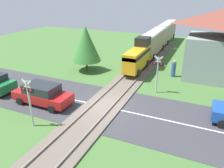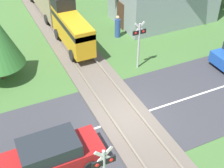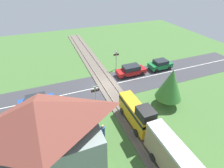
# 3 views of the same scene
# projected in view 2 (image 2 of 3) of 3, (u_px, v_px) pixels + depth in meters

# --- Properties ---
(ground_plane) EXTENTS (60.00, 60.00, 0.00)m
(ground_plane) POSITION_uv_depth(u_px,v_px,m) (125.00, 119.00, 16.35)
(ground_plane) COLOR #426B33
(road_surface) EXTENTS (48.00, 6.40, 0.02)m
(road_surface) POSITION_uv_depth(u_px,v_px,m) (125.00, 119.00, 16.35)
(road_surface) COLOR #38383D
(road_surface) RESTS_ON ground_plane
(track_bed) EXTENTS (2.80, 48.00, 0.24)m
(track_bed) POSITION_uv_depth(u_px,v_px,m) (125.00, 118.00, 16.31)
(track_bed) COLOR #665B51
(track_bed) RESTS_ON ground_plane
(car_near_crossing) EXTENTS (4.53, 1.93, 1.60)m
(car_near_crossing) POSITION_uv_depth(u_px,v_px,m) (50.00, 155.00, 13.32)
(car_near_crossing) COLOR #A81919
(car_near_crossing) RESTS_ON ground_plane
(crossing_signal_east_approach) EXTENTS (0.90, 0.18, 3.21)m
(crossing_signal_east_approach) POSITION_uv_depth(u_px,v_px,m) (139.00, 39.00, 19.11)
(crossing_signal_east_approach) COLOR #B7B7B7
(crossing_signal_east_approach) RESTS_ON ground_plane
(pedestrian_by_station) EXTENTS (0.42, 0.42, 1.70)m
(pedestrian_by_station) POSITION_uv_depth(u_px,v_px,m) (118.00, 27.00, 23.28)
(pedestrian_by_station) COLOR #2D4C8E
(pedestrian_by_station) RESTS_ON ground_plane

